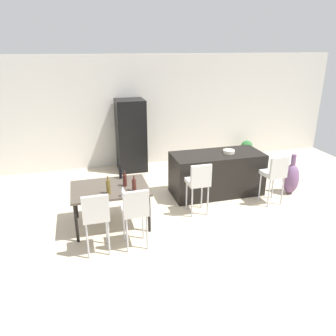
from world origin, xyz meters
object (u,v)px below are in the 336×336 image
(dining_chair_far, at_px, (135,209))
(wine_glass_middle, at_px, (123,189))
(bar_chair_middle, at_px, (275,172))
(dining_table, at_px, (110,191))
(potted_plant, at_px, (247,148))
(kitchen_island, at_px, (217,174))
(wine_bottle_far, at_px, (121,173))
(wine_bottle_end, at_px, (125,180))
(wine_bottle_left, at_px, (108,187))
(dining_chair_near, at_px, (96,214))
(wine_bottle_right, at_px, (134,185))
(floor_vase, at_px, (291,178))
(fruit_bowl, at_px, (229,152))
(refrigerator, at_px, (131,136))
(bar_chair_left, at_px, (199,181))

(dining_chair_far, xyz_separation_m, wine_glass_middle, (-0.13, 0.43, 0.17))
(bar_chair_middle, height_order, dining_table, bar_chair_middle)
(dining_chair_far, distance_m, potted_plant, 5.31)
(kitchen_island, bearing_deg, bar_chair_middle, -41.95)
(dining_table, xyz_separation_m, wine_bottle_far, (0.25, 0.37, 0.17))
(potted_plant, bearing_deg, kitchen_island, -132.32)
(wine_bottle_end, height_order, wine_bottle_left, wine_bottle_left)
(bar_chair_middle, bearing_deg, wine_glass_middle, -173.09)
(dining_table, distance_m, dining_chair_near, 0.90)
(dining_table, height_order, wine_bottle_end, wine_bottle_end)
(wine_bottle_right, distance_m, floor_vase, 3.66)
(wine_bottle_end, xyz_separation_m, wine_bottle_right, (0.12, -0.25, -0.00))
(dining_table, height_order, fruit_bowl, fruit_bowl)
(bar_chair_middle, relative_size, floor_vase, 1.16)
(dining_chair_far, distance_m, floor_vase, 3.87)
(wine_bottle_far, distance_m, floor_vase, 3.76)
(kitchen_island, height_order, refrigerator, refrigerator)
(wine_bottle_end, xyz_separation_m, fruit_bowl, (2.36, 0.75, 0.10))
(bar_chair_middle, height_order, potted_plant, bar_chair_middle)
(bar_chair_left, xyz_separation_m, wine_bottle_right, (-1.27, -0.22, 0.15))
(wine_bottle_left, bearing_deg, potted_plant, 35.28)
(dining_chair_near, xyz_separation_m, wine_bottle_left, (0.26, 0.60, 0.17))
(wine_bottle_right, height_order, fruit_bowl, wine_bottle_right)
(bar_chair_left, bearing_deg, dining_chair_far, -149.34)
(bar_chair_middle, xyz_separation_m, dining_chair_far, (-2.99, -0.81, 0.00))
(dining_chair_near, bearing_deg, wine_bottle_far, 65.74)
(bar_chair_left, xyz_separation_m, floor_vase, (2.31, 0.36, -0.35))
(refrigerator, distance_m, fruit_bowl, 2.70)
(dining_chair_far, relative_size, wine_bottle_left, 3.31)
(dining_chair_near, height_order, floor_vase, dining_chair_near)
(wine_bottle_right, distance_m, wine_glass_middle, 0.27)
(potted_plant, bearing_deg, wine_bottle_right, -141.61)
(wine_glass_middle, relative_size, floor_vase, 0.19)
(wine_bottle_end, relative_size, wine_bottle_right, 1.01)
(bar_chair_left, relative_size, dining_table, 0.78)
(bar_chair_left, relative_size, wine_bottle_left, 3.31)
(bar_chair_middle, xyz_separation_m, fruit_bowl, (-0.66, 0.78, 0.26))
(dining_chair_near, height_order, refrigerator, refrigerator)
(bar_chair_middle, relative_size, wine_bottle_left, 3.31)
(wine_bottle_far, bearing_deg, fruit_bowl, 8.70)
(wine_bottle_end, bearing_deg, kitchen_island, 20.18)
(wine_bottle_far, bearing_deg, floor_vase, -0.83)
(dining_table, bearing_deg, wine_bottle_left, -99.18)
(kitchen_island, xyz_separation_m, bar_chair_middle, (0.91, -0.81, 0.24))
(bar_chair_left, relative_size, bar_chair_middle, 1.00)
(dining_table, height_order, floor_vase, floor_vase)
(bar_chair_middle, height_order, wine_bottle_end, bar_chair_middle)
(dining_table, height_order, potted_plant, dining_table)
(dining_table, relative_size, wine_bottle_end, 4.70)
(wine_bottle_far, xyz_separation_m, refrigerator, (0.60, 2.38, 0.07))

